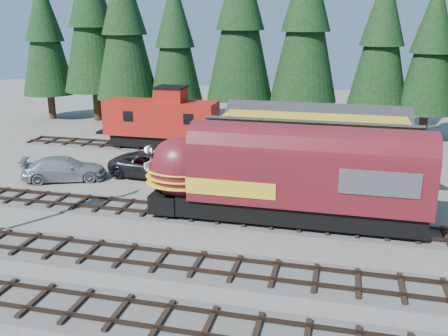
% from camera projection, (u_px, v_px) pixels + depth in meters
% --- Properties ---
extents(ground, '(120.00, 120.00, 0.00)m').
position_uv_depth(ground, '(293.00, 257.00, 23.94)').
color(ground, '#6B665B').
rests_on(ground, ground).
extents(track_spur, '(32.00, 3.20, 0.33)m').
position_uv_depth(track_spur, '(200.00, 151.00, 42.95)').
color(track_spur, '#4C4947').
rests_on(track_spur, ground).
extents(depot, '(12.80, 7.00, 5.30)m').
position_uv_depth(depot, '(312.00, 145.00, 32.84)').
color(depot, gold).
rests_on(depot, ground).
extents(conifer_backdrop, '(79.31, 24.31, 16.38)m').
position_uv_depth(conifer_backdrop, '(392.00, 30.00, 43.40)').
color(conifer_backdrop, black).
rests_on(conifer_backdrop, ground).
extents(locomotive, '(15.70, 3.12, 4.27)m').
position_uv_depth(locomotive, '(277.00, 180.00, 27.26)').
color(locomotive, black).
rests_on(locomotive, ground).
extents(caboose, '(9.73, 2.82, 5.06)m').
position_uv_depth(caboose, '(162.00, 121.00, 43.01)').
color(caboose, black).
rests_on(caboose, ground).
extents(pickup_truck_a, '(6.70, 3.57, 1.79)m').
position_uv_depth(pickup_truck_a, '(155.00, 165.00, 35.74)').
color(pickup_truck_a, black).
rests_on(pickup_truck_a, ground).
extents(pickup_truck_b, '(6.19, 4.35, 1.66)m').
position_uv_depth(pickup_truck_b, '(64.00, 169.00, 35.11)').
color(pickup_truck_b, '#97999E').
rests_on(pickup_truck_b, ground).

